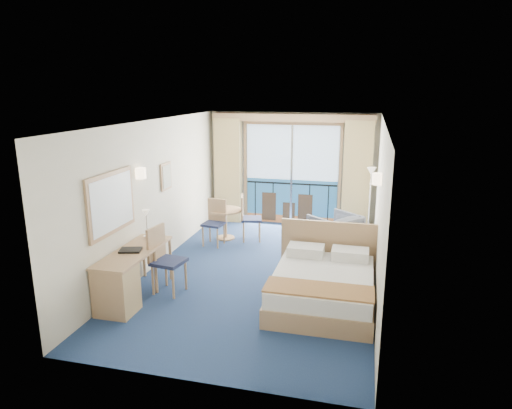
% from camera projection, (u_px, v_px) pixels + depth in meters
% --- Properties ---
extents(floor, '(6.50, 6.50, 0.00)m').
position_uv_depth(floor, '(260.00, 273.00, 8.25)').
color(floor, navy).
rests_on(floor, ground).
extents(room_walls, '(4.04, 6.54, 2.72)m').
position_uv_depth(room_walls, '(261.00, 176.00, 7.81)').
color(room_walls, beige).
rests_on(room_walls, ground).
extents(balcony_door, '(2.36, 0.03, 2.52)m').
position_uv_depth(balcony_door, '(291.00, 178.00, 10.99)').
color(balcony_door, '#215075').
rests_on(balcony_door, room_walls).
extents(curtain_left, '(0.65, 0.22, 2.55)m').
position_uv_depth(curtain_left, '(228.00, 171.00, 11.18)').
color(curtain_left, tan).
rests_on(curtain_left, room_walls).
extents(curtain_right, '(0.65, 0.22, 2.55)m').
position_uv_depth(curtain_right, '(357.00, 176.00, 10.45)').
color(curtain_right, tan).
rests_on(curtain_right, room_walls).
extents(pelmet, '(3.80, 0.25, 0.18)m').
position_uv_depth(pelmet, '(292.00, 118.00, 10.52)').
color(pelmet, tan).
rests_on(pelmet, room_walls).
extents(mirror, '(0.05, 1.25, 0.95)m').
position_uv_depth(mirror, '(111.00, 203.00, 6.91)').
color(mirror, tan).
rests_on(mirror, room_walls).
extents(wall_print, '(0.04, 0.42, 0.52)m').
position_uv_depth(wall_print, '(166.00, 176.00, 8.73)').
color(wall_print, tan).
rests_on(wall_print, room_walls).
extents(sconce_left, '(0.18, 0.18, 0.18)m').
position_uv_depth(sconce_left, '(141.00, 173.00, 7.68)').
color(sconce_left, '#FFDDB2').
rests_on(sconce_left, room_walls).
extents(sconce_right, '(0.18, 0.18, 0.18)m').
position_uv_depth(sconce_right, '(378.00, 179.00, 7.19)').
color(sconce_right, '#FFDDB2').
rests_on(sconce_right, room_walls).
extents(bed, '(1.67, 1.99, 1.05)m').
position_uv_depth(bed, '(323.00, 285.00, 7.03)').
color(bed, tan).
rests_on(bed, ground).
extents(nightstand, '(0.41, 0.39, 0.54)m').
position_uv_depth(nightstand, '(362.00, 256.00, 8.30)').
color(nightstand, tan).
rests_on(nightstand, ground).
extents(phone, '(0.18, 0.15, 0.08)m').
position_uv_depth(phone, '(365.00, 241.00, 8.17)').
color(phone, white).
rests_on(phone, nightstand).
extents(armchair, '(1.20, 1.20, 0.79)m').
position_uv_depth(armchair, '(335.00, 233.00, 9.25)').
color(armchair, '#454854').
rests_on(armchair, ground).
extents(floor_lamp, '(0.22, 0.22, 1.56)m').
position_uv_depth(floor_lamp, '(371.00, 184.00, 10.07)').
color(floor_lamp, silver).
rests_on(floor_lamp, ground).
extents(desk, '(0.57, 1.65, 0.78)m').
position_uv_depth(desk, '(120.00, 283.00, 6.79)').
color(desk, tan).
rests_on(desk, ground).
extents(desk_chair, '(0.54, 0.53, 1.10)m').
position_uv_depth(desk_chair, '(163.00, 256.00, 7.36)').
color(desk_chair, '#1D2444').
rests_on(desk_chair, ground).
extents(folder, '(0.38, 0.32, 0.03)m').
position_uv_depth(folder, '(131.00, 250.00, 7.11)').
color(folder, black).
rests_on(folder, desk).
extents(desk_lamp, '(0.13, 0.13, 0.48)m').
position_uv_depth(desk_lamp, '(146.00, 218.00, 7.64)').
color(desk_lamp, silver).
rests_on(desk_lamp, desk).
extents(round_table, '(0.74, 0.74, 0.67)m').
position_uv_depth(round_table, '(225.00, 216.00, 10.02)').
color(round_table, tan).
rests_on(round_table, ground).
extents(table_chair_a, '(0.54, 0.53, 1.00)m').
position_uv_depth(table_chair_a, '(247.00, 215.00, 9.89)').
color(table_chair_a, '#1D2444').
rests_on(table_chair_a, ground).
extents(table_chair_b, '(0.46, 0.47, 0.97)m').
position_uv_depth(table_chair_b, '(215.00, 219.00, 9.65)').
color(table_chair_b, '#1D2444').
rests_on(table_chair_b, ground).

